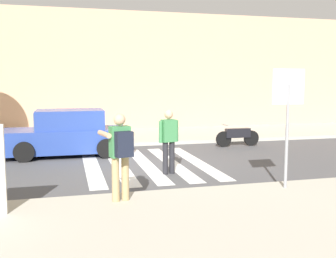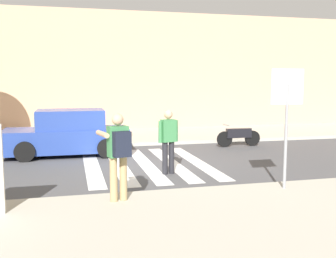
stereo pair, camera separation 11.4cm
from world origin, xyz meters
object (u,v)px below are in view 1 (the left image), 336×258
Objects in this scene: photographer_with_backpack at (120,150)px; pedestrian_crossing at (169,138)px; parked_car_blue at (67,134)px; stop_sign at (288,102)px; motorcycle at (238,136)px.

photographer_with_backpack reaches higher than pedestrian_crossing.
photographer_with_backpack is 6.20m from parked_car_blue.
motorcycle is (1.74, 6.31, -1.63)m from stop_sign.
stop_sign is 3.39m from pedestrian_crossing.
parked_car_blue is 2.33× the size of motorcycle.
parked_car_blue is (-1.00, 6.11, -0.44)m from photographer_with_backpack.
motorcycle is at bearing 74.63° from stop_sign.
parked_car_blue is at bearing 126.92° from pedestrian_crossing.
motorcycle is (3.75, 3.81, -0.56)m from pedestrian_crossing.
pedestrian_crossing reaches higher than motorcycle.
photographer_with_backpack is 0.42× the size of parked_car_blue.
parked_car_blue is at bearing -177.31° from motorcycle.
stop_sign is 1.51× the size of photographer_with_backpack.
parked_car_blue is (-2.64, 3.51, -0.25)m from pedestrian_crossing.
stop_sign is 7.72m from parked_car_blue.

